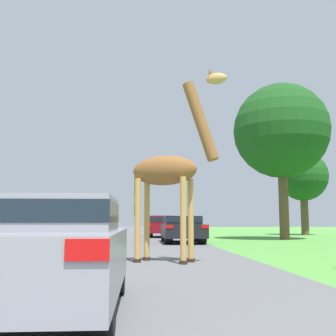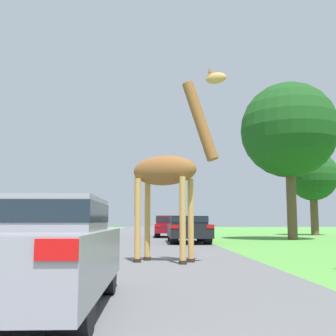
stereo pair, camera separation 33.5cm
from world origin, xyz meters
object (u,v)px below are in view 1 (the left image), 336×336
Objects in this scene: car_queue_right at (56,230)px; tree_far_right at (303,177)px; tree_left_edge at (281,131)px; giraffe_near_road at (170,170)px; car_queue_left at (161,226)px; car_far_ahead at (182,228)px; car_lead_maroon at (44,250)px.

tree_far_right is at bearing 46.06° from car_queue_right.
tree_left_edge is (11.61, 8.61, 5.76)m from car_queue_right.
tree_far_right is (12.14, 21.45, 2.14)m from giraffe_near_road.
car_far_ahead is at bearing -84.56° from car_queue_left.
tree_left_edge is at bearing 175.29° from giraffe_near_road.
car_queue_right reaches higher than car_lead_maroon.
giraffe_near_road is 15.98m from tree_left_edge.
tree_left_edge is at bearing -118.87° from tree_far_right.
giraffe_near_road is at bearing -119.51° from tree_far_right.
car_queue_right is 0.69× the size of tree_far_right.
car_queue_right reaches higher than car_far_ahead.
car_lead_maroon is at bearing -117.22° from tree_far_right.
tree_left_edge is 9.39m from tree_far_right.
car_far_ahead is at bearing -162.13° from giraffe_near_road.
tree_far_right is (4.44, 8.05, -1.93)m from tree_left_edge.
tree_left_edge is (6.38, 3.11, 5.79)m from car_far_ahead.
giraffe_near_road is 6.49m from car_lead_maroon.
tree_far_right reaches higher than car_far_ahead.
car_queue_left is at bearing 95.44° from car_far_ahead.
tree_left_edge reaches higher than car_lead_maroon.
tree_left_edge is (7.70, 13.40, 4.06)m from giraffe_near_road.
tree_left_edge is (9.66, 19.35, 5.79)m from car_lead_maroon.
car_far_ahead is at bearing 78.60° from car_lead_maroon.
car_queue_right is 0.48× the size of tree_left_edge.
car_lead_maroon is at bearing -116.53° from tree_left_edge.
giraffe_near_road is 0.54× the size of tree_left_edge.
car_lead_maroon reaches higher than car_far_ahead.
car_lead_maroon is 0.42× the size of tree_left_edge.
car_queue_left is at bearing -163.77° from tree_far_right.
giraffe_near_road is 24.74m from tree_far_right.
car_queue_left is 10.27m from tree_left_edge.
car_lead_maroon is (-1.95, -5.95, -1.72)m from giraffe_near_road.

